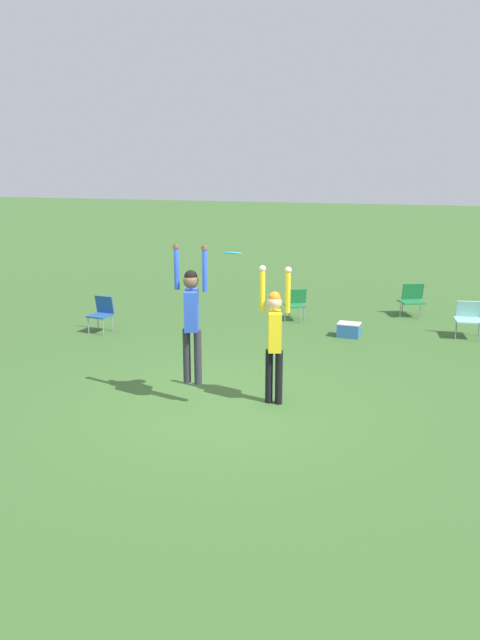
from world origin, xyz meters
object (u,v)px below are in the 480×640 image
Objects in this scene: person_jumping at (191,311)px; camping_chair_3 at (412,298)px; camping_chair_0 at (469,316)px; cooler_box at (349,330)px; camping_chair_2 at (296,302)px; person_defending at (275,332)px; camping_chair_1 at (102,311)px; frisbee at (233,253)px.

person_jumping is 2.74× the size of camping_chair_3.
camping_chair_0 is 1.59× the size of cooler_box.
camping_chair_0 is 1.03× the size of camping_chair_2.
person_jumping reaches higher than person_defending.
camping_chair_3 is 1.63× the size of cooler_box.
person_defending is 5.75m from camping_chair_2.
camping_chair_2 is 1.55× the size of cooler_box.
camping_chair_0 is at bearing -55.18° from person_jumping.
camping_chair_3 is (6.47, 4.20, -0.02)m from camping_chair_1.
frisbee is 0.34× the size of camping_chair_3.
person_defending is 2.90× the size of camping_chair_2.
camping_chair_0 reaches higher than camping_chair_2.
camping_chair_3 is (1.41, 7.11, -0.72)m from person_defending.
person_jumping reaches higher than camping_chair_0.
camping_chair_1 reaches higher than camping_chair_0.
person_defending is 2.75× the size of camping_chair_3.
camping_chair_2 reaches higher than cooler_box.
frisbee is at bearing -98.57° from person_jumping.
person_jumping is at bearing 58.69° from camping_chair_2.
camping_chair_2 is at bearing 3.67° from camping_chair_3.
camping_chair_1 is at bearing -140.74° from person_defending.
person_defending is 6.14m from camping_chair_0.
cooler_box is at bearing -38.14° from person_jumping.
camping_chair_0 is at bearing 131.76° from person_defending.
person_defending is at bearing 52.13° from camping_chair_3.
camping_chair_3 is (2.63, 1.54, 0.00)m from camping_chair_2.
person_jumping is at bearing -90.00° from person_defending.
camping_chair_3 is at bearing -145.25° from camping_chair_1.
camping_chair_1 is 1.66× the size of cooler_box.
camping_chair_0 reaches higher than cooler_box.
camping_chair_1 reaches higher than camping_chair_2.
frisbee is 7.94m from camping_chair_3.
person_jumping is 8.08m from camping_chair_3.
person_jumping reaches higher than cooler_box.
camping_chair_0 is 0.98× the size of camping_chair_3.
person_defending reaches higher than camping_chair_2.
person_defending is (1.21, 0.46, -0.34)m from person_jumping.
person_defending is at bearing -94.25° from cooler_box.
person_defending is 1.40m from frisbee.
person_jumping is 2.90× the size of camping_chair_2.
person_defending is at bearing 151.85° from camping_chair_1.
camping_chair_1 is at bearing 3.32° from camping_chair_2.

